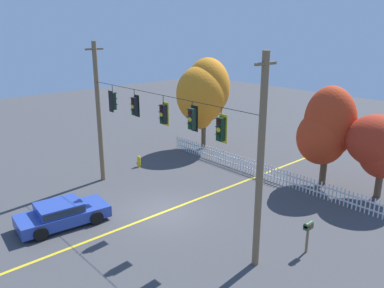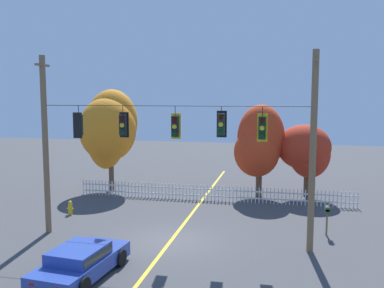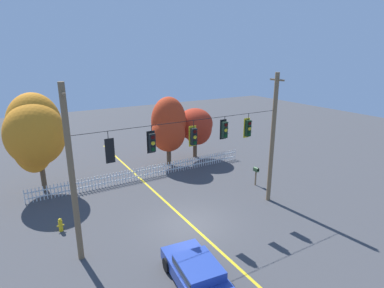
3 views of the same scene
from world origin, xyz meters
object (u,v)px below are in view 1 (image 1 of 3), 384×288
Objects in this scene: autumn_maple_near_fence at (203,93)px; autumn_oak_far_east at (380,145)px; roadside_mailbox at (308,228)px; traffic_signal_northbound_primary at (164,114)px; traffic_signal_westbound_side at (135,106)px; traffic_signal_southbound_primary at (192,119)px; fire_hydrant at (139,161)px; autumn_maple_mid at (326,129)px; traffic_signal_northbound_secondary at (221,129)px; parked_car at (62,213)px; traffic_signal_eastbound_side at (113,101)px.

autumn_maple_near_fence reaches higher than autumn_oak_far_east.
autumn_oak_far_east is 7.76m from roadside_mailbox.
traffic_signal_westbound_side is at bearing 180.00° from traffic_signal_northbound_primary.
roadside_mailbox is (13.69, -6.93, -3.16)m from autumn_maple_near_fence.
traffic_signal_southbound_primary is 10.45m from fire_hydrant.
traffic_signal_southbound_primary is 9.61m from autumn_maple_mid.
traffic_signal_southbound_primary is at bearing 0.01° from traffic_signal_northbound_primary.
traffic_signal_westbound_side is at bearing -180.00° from traffic_signal_northbound_secondary.
traffic_signal_southbound_primary reaches higher than roadside_mailbox.
traffic_signal_southbound_primary is at bearing 0.00° from traffic_signal_westbound_side.
parked_car is (-0.01, -4.36, -4.59)m from traffic_signal_westbound_side.
traffic_signal_westbound_side is 6.13m from traffic_signal_northbound_secondary.
autumn_maple_mid is at bearing -172.64° from autumn_oak_far_east.
traffic_signal_northbound_primary is 0.31× the size of autumn_oak_far_east.
traffic_signal_eastbound_side is 0.34× the size of parked_car.
autumn_oak_far_east is at bearing 76.44° from traffic_signal_northbound_secondary.
traffic_signal_westbound_side is at bearing -180.00° from traffic_signal_southbound_primary.
traffic_signal_westbound_side reaches higher than parked_car.
traffic_signal_northbound_primary is 11.58m from autumn_maple_near_fence.
traffic_signal_northbound_secondary is (8.26, 0.02, 0.01)m from traffic_signal_eastbound_side.
autumn_maple_near_fence reaches higher than parked_car.
traffic_signal_northbound_primary is at bearing 0.23° from traffic_signal_eastbound_side.
fire_hydrant is at bearing -152.14° from autumn_oak_far_east.
parked_car is at bearing -121.03° from autumn_oak_far_east.
autumn_oak_far_east is (2.95, 0.38, -0.37)m from autumn_maple_mid.
traffic_signal_northbound_primary is 1.88× the size of fire_hydrant.
traffic_signal_eastbound_side is at bearing -53.95° from fire_hydrant.
parked_car is at bearing -118.89° from traffic_signal_northbound_primary.
traffic_signal_southbound_primary is 10.79m from autumn_oak_far_east.
autumn_maple_mid is (10.14, 0.19, -0.87)m from autumn_maple_near_fence.
traffic_signal_southbound_primary is at bearing -96.81° from autumn_maple_mid.
traffic_signal_eastbound_side is 12.12m from roadside_mailbox.
traffic_signal_northbound_secondary is 9.54m from autumn_maple_mid.
traffic_signal_northbound_primary is 11.68m from autumn_oak_far_east.
traffic_signal_eastbound_side is 2.14m from traffic_signal_westbound_side.
fire_hydrant is at bearing 145.39° from traffic_signal_westbound_side.
traffic_signal_northbound_secondary is 1.93× the size of fire_hydrant.
autumn_oak_far_east is 16.65m from parked_car.
fire_hydrant is 0.55× the size of roadside_mailbox.
traffic_signal_southbound_primary is 0.23× the size of autumn_maple_mid.
fire_hydrant is 13.44m from roadside_mailbox.
autumn_maple_near_fence is at bearing 134.52° from traffic_signal_southbound_primary.
roadside_mailbox is at bearing -85.43° from autumn_oak_far_east.
autumn_maple_near_fence is at bearing 116.69° from traffic_signal_westbound_side.
traffic_signal_northbound_primary reaches higher than autumn_oak_far_east.
autumn_oak_far_east reaches higher than fire_hydrant.
traffic_signal_eastbound_side is 1.93× the size of fire_hydrant.
traffic_signal_eastbound_side is 6.64m from parked_car.
autumn_maple_near_fence is 14.77m from parked_car.
traffic_signal_northbound_secondary is (3.73, 0.00, -0.00)m from traffic_signal_northbound_primary.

